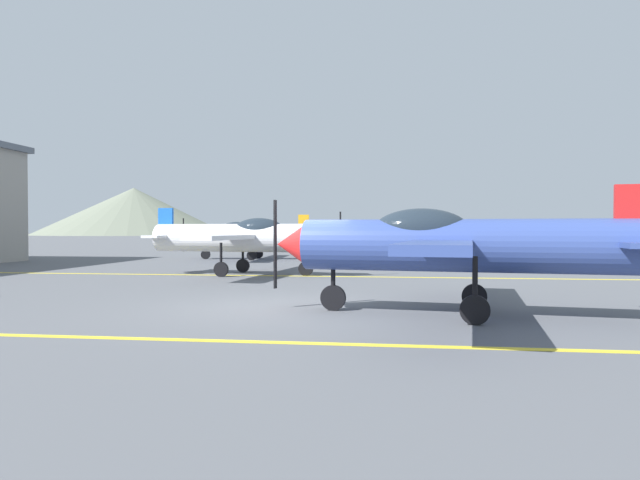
{
  "coord_description": "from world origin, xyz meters",
  "views": [
    {
      "loc": [
        2.27,
        -11.19,
        1.61
      ],
      "look_at": [
        -0.54,
        10.0,
        1.2
      ],
      "focal_mm": 31.24,
      "sensor_mm": 36.0,
      "label": 1
    }
  ],
  "objects": [
    {
      "name": "apron_line_far",
      "position": [
        0.0,
        7.61,
        0.01
      ],
      "size": [
        80.0,
        0.16,
        0.01
      ],
      "primitive_type": "cube",
      "color": "yellow",
      "rests_on": "ground_plane"
    },
    {
      "name": "hill_left",
      "position": [
        -71.75,
        140.17,
        6.75
      ],
      "size": [
        54.61,
        54.61,
        13.5
      ],
      "primitive_type": "cone",
      "color": "slate",
      "rests_on": "ground_plane"
    },
    {
      "name": "ground_plane",
      "position": [
        0.0,
        0.0,
        0.0
      ],
      "size": [
        400.0,
        400.0,
        0.0
      ],
      "primitive_type": "plane",
      "color": "#54565B"
    },
    {
      "name": "airplane_mid",
      "position": [
        -2.98,
        7.96,
        1.35
      ],
      "size": [
        6.97,
        8.0,
        2.39
      ],
      "color": "silver",
      "rests_on": "ground_plane"
    },
    {
      "name": "airplane_near",
      "position": [
        3.32,
        -0.55,
        1.35
      ],
      "size": [
        6.98,
        8.0,
        2.39
      ],
      "color": "#33478C",
      "rests_on": "ground_plane"
    },
    {
      "name": "apron_line_near",
      "position": [
        0.0,
        -3.48,
        0.01
      ],
      "size": [
        80.0,
        0.16,
        0.01
      ],
      "primitive_type": "cube",
      "color": "yellow",
      "rests_on": "ground_plane"
    },
    {
      "name": "airplane_far",
      "position": [
        -5.54,
        17.85,
        1.35
      ],
      "size": [
        6.93,
        7.98,
        2.39
      ],
      "color": "#33478C",
      "rests_on": "ground_plane"
    }
  ]
}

